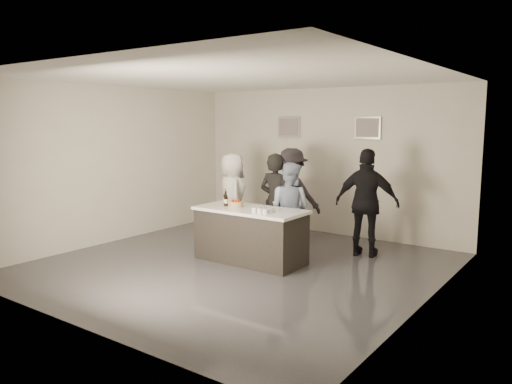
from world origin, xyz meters
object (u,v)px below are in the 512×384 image
person_guest_right (367,203)px  beer_bottle_a (225,197)px  person_main_black (276,203)px  person_guest_left (233,196)px  person_guest_back (291,195)px  bar_counter (250,235)px  beer_bottle_b (226,199)px  person_main_blue (289,208)px  cake (236,205)px

person_guest_right → beer_bottle_a: bearing=23.6°
person_main_black → person_guest_left: person_main_black is taller
person_guest_right → person_guest_back: (-1.67, 0.23, -0.03)m
person_guest_left → bar_counter: bearing=179.3°
beer_bottle_b → person_main_blue: bearing=52.3°
cake → person_main_black: person_main_black is taller
bar_counter → beer_bottle_b: 0.75m
beer_bottle_b → person_guest_left: (-0.80, 1.20, -0.18)m
person_main_blue → person_guest_right: person_guest_right is taller
cake → beer_bottle_a: beer_bottle_a is taller
person_main_blue → person_guest_left: 1.54m
person_main_blue → person_guest_back: 0.96m
person_main_black → person_guest_left: 1.32m
person_main_blue → person_guest_right: 1.34m
person_guest_back → bar_counter: bearing=90.8°
beer_bottle_b → person_main_black: bearing=60.9°
cake → person_guest_left: bearing=130.6°
person_main_blue → person_guest_back: (-0.47, 0.83, 0.10)m
person_guest_right → person_main_black: bearing=14.6°
person_guest_left → person_guest_right: size_ratio=0.91×
beer_bottle_b → person_guest_right: 2.43m
person_main_black → person_main_blue: (0.24, 0.07, -0.08)m
bar_counter → person_main_black: 0.89m
beer_bottle_b → person_guest_back: bearing=82.5°
cake → person_guest_left: size_ratio=0.14×
person_main_blue → person_guest_left: (-1.51, 0.29, 0.04)m
cake → person_guest_left: (-0.99, 1.15, -0.09)m
beer_bottle_a → person_main_blue: 1.15m
beer_bottle_b → person_guest_right: (1.90, 1.51, -0.10)m
cake → person_main_blue: (0.52, 0.86, -0.13)m
person_guest_left → person_guest_back: bearing=-111.4°
person_guest_left → person_guest_back: 1.16m
bar_counter → cake: bearing=-178.4°
beer_bottle_a → person_guest_back: size_ratio=0.14×
beer_bottle_a → beer_bottle_b: 0.18m
cake → beer_bottle_a: size_ratio=0.93×
person_guest_right → person_guest_back: bearing=-18.4°
person_guest_back → person_guest_left: bearing=19.8°
cake → person_main_black: size_ratio=0.14×
person_guest_left → beer_bottle_a: bearing=163.9°
cake → beer_bottle_b: 0.21m
cake → person_guest_back: bearing=88.6°
person_main_blue → person_guest_right: size_ratio=0.87×
cake → person_guest_left: 1.52m
person_guest_left → person_guest_right: person_guest_right is taller
person_main_black → person_guest_left: (-1.27, 0.37, -0.03)m
beer_bottle_a → person_guest_left: bearing=122.7°
cake → person_main_black: 0.84m
beer_bottle_a → person_guest_back: person_guest_back is taller
cake → beer_bottle_a: bearing=164.1°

